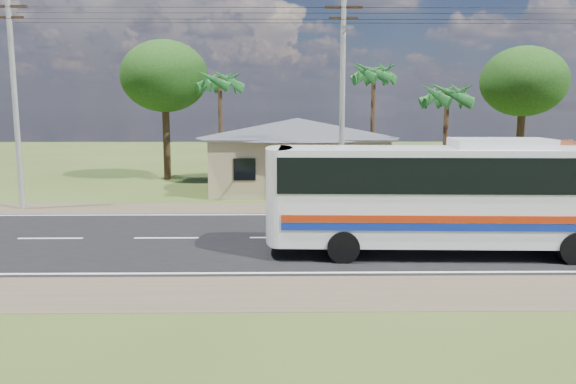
{
  "coord_description": "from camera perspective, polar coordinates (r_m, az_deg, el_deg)",
  "views": [
    {
      "loc": [
        -0.06,
        -21.38,
        5.1
      ],
      "look_at": [
        0.25,
        1.0,
        1.67
      ],
      "focal_mm": 35.0,
      "sensor_mm": 36.0,
      "label": 1
    }
  ],
  "objects": [
    {
      "name": "tree_behind_shed",
      "position": [
        40.71,
        22.82,
        10.27
      ],
      "size": [
        5.6,
        5.6,
        9.02
      ],
      "color": "#47301E",
      "rests_on": "ground"
    },
    {
      "name": "road",
      "position": [
        21.98,
        -0.62,
        -4.69
      ],
      "size": [
        120.0,
        16.0,
        0.03
      ],
      "color": "black",
      "rests_on": "ground"
    },
    {
      "name": "waiting_shed",
      "position": [
        32.69,
        22.8,
        3.87
      ],
      "size": [
        5.2,
        4.48,
        3.35
      ],
      "color": "#352313",
      "rests_on": "ground"
    },
    {
      "name": "concrete_barrier",
      "position": [
        29.92,
        22.99,
        -0.93
      ],
      "size": [
        7.0,
        0.3,
        0.9
      ],
      "primitive_type": "cube",
      "color": "#9E9E99",
      "rests_on": "ground"
    },
    {
      "name": "palm_far",
      "position": [
        37.62,
        -6.94,
        11.05
      ],
      "size": [
        2.8,
        2.8,
        7.7
      ],
      "color": "#47301E",
      "rests_on": "ground"
    },
    {
      "name": "utility_poles",
      "position": [
        28.01,
        4.87,
        10.04
      ],
      "size": [
        32.8,
        2.22,
        11.0
      ],
      "color": "#9E9E99",
      "rests_on": "ground"
    },
    {
      "name": "coach_bus",
      "position": [
        20.18,
        17.71,
        0.31
      ],
      "size": [
        13.05,
        3.24,
        4.02
      ],
      "rotation": [
        0.0,
        0.0,
        -0.04
      ],
      "color": "silver",
      "rests_on": "ground"
    },
    {
      "name": "house",
      "position": [
        34.48,
        0.97,
        4.62
      ],
      "size": [
        12.4,
        10.0,
        5.0
      ],
      "color": "tan",
      "rests_on": "ground"
    },
    {
      "name": "ground",
      "position": [
        21.98,
        -0.62,
        -4.71
      ],
      "size": [
        120.0,
        120.0,
        0.0
      ],
      "primitive_type": "plane",
      "color": "#2F4217",
      "rests_on": "ground"
    },
    {
      "name": "motorcycle",
      "position": [
        29.27,
        20.47,
        -1.09
      ],
      "size": [
        1.6,
        0.85,
        0.8
      ],
      "primitive_type": "imported",
      "rotation": [
        0.0,
        0.0,
        1.35
      ],
      "color": "black",
      "rests_on": "ground"
    },
    {
      "name": "palm_near",
      "position": [
        33.77,
        15.87,
        9.42
      ],
      "size": [
        2.8,
        2.8,
        6.7
      ],
      "color": "#47301E",
      "rests_on": "ground"
    },
    {
      "name": "palm_mid",
      "position": [
        37.43,
        8.7,
        11.76
      ],
      "size": [
        2.8,
        2.8,
        8.2
      ],
      "color": "#47301E",
      "rests_on": "ground"
    },
    {
      "name": "tree_behind_house",
      "position": [
        40.22,
        -12.43,
        11.38
      ],
      "size": [
        6.0,
        6.0,
        9.61
      ],
      "color": "#47301E",
      "rests_on": "ground"
    }
  ]
}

